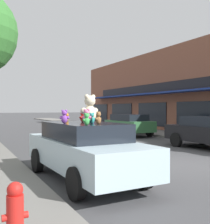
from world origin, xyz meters
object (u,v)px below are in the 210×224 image
object	(u,v)px
teddy_bear_purple	(64,117)
teddy_bear_orange	(67,117)
teddy_bear_white	(87,115)
teddy_bear_red	(82,117)
plush_art_car	(84,149)
teddy_bear_teal	(92,118)
teddy_bear_green	(87,119)
teddy_bear_pink	(87,117)
teddy_bear_brown	(98,118)
teddy_bear_giant	(90,109)
teddy_bear_blue	(92,117)
parked_car_far_right	(129,124)
fire_hydrant	(15,212)

from	to	relation	value
teddy_bear_purple	teddy_bear_orange	world-z (taller)	teddy_bear_purple
teddy_bear_white	teddy_bear_red	world-z (taller)	teddy_bear_white
plush_art_car	teddy_bear_teal	distance (m)	0.99
plush_art_car	teddy_bear_green	bearing A→B (deg)	-111.27
teddy_bear_pink	teddy_bear_brown	bearing A→B (deg)	-170.40
teddy_bear_giant	teddy_bear_green	bearing A→B (deg)	49.35
plush_art_car	teddy_bear_purple	size ratio (longest dim) A/B	13.81
teddy_bear_giant	teddy_bear_blue	distance (m)	0.83
teddy_bear_giant	parked_car_far_right	world-z (taller)	teddy_bear_giant
parked_car_far_right	teddy_bear_pink	bearing A→B (deg)	-126.17
teddy_bear_red	teddy_bear_teal	bearing A→B (deg)	54.27
teddy_bear_pink	teddy_bear_green	bearing A→B (deg)	119.54
teddy_bear_purple	teddy_bear_red	xyz separation A→B (m)	(0.67, 0.46, -0.02)
teddy_bear_white	teddy_bear_brown	xyz separation A→B (m)	(-0.30, -1.40, -0.04)
teddy_bear_red	teddy_bear_orange	size ratio (longest dim) A/B	1.29
teddy_bear_red	teddy_bear_purple	bearing A→B (deg)	6.03
teddy_bear_orange	parked_car_far_right	distance (m)	11.38
teddy_bear_orange	teddy_bear_pink	world-z (taller)	teddy_bear_pink
teddy_bear_teal	teddy_bear_brown	bearing A→B (deg)	106.79
teddy_bear_pink	fire_hydrant	bearing A→B (deg)	103.18
teddy_bear_green	teddy_bear_orange	bearing A→B (deg)	-108.92
plush_art_car	teddy_bear_blue	distance (m)	1.15
teddy_bear_purple	teddy_bear_green	bearing A→B (deg)	133.49
teddy_bear_white	teddy_bear_pink	xyz separation A→B (m)	(-0.51, -1.19, -0.01)
teddy_bear_orange	fire_hydrant	world-z (taller)	teddy_bear_orange
teddy_bear_purple	fire_hydrant	world-z (taller)	teddy_bear_purple
teddy_bear_pink	parked_car_far_right	distance (m)	12.85
teddy_bear_brown	fire_hydrant	xyz separation A→B (m)	(-2.28, -2.28, -1.12)
parked_car_far_right	teddy_bear_white	bearing A→B (deg)	-127.61
teddy_bear_green	teddy_bear_pink	bearing A→B (deg)	-124.20
teddy_bear_blue	teddy_bear_green	bearing A→B (deg)	45.02
teddy_bear_blue	parked_car_far_right	xyz separation A→B (m)	(6.88, 9.11, -0.80)
plush_art_car	teddy_bear_giant	xyz separation A→B (m)	(0.15, -0.06, 1.05)
teddy_bear_giant	teddy_bear_brown	xyz separation A→B (m)	(-0.10, -0.74, -0.21)
teddy_bear_purple	teddy_bear_green	world-z (taller)	teddy_bear_purple
teddy_bear_giant	teddy_bear_red	size ratio (longest dim) A/B	2.50
teddy_bear_giant	teddy_bear_green	size ratio (longest dim) A/B	2.72
teddy_bear_brown	teddy_bear_teal	distance (m)	0.26
teddy_bear_purple	teddy_bear_pink	size ratio (longest dim) A/B	0.94
teddy_bear_white	fire_hydrant	bearing A→B (deg)	28.90
teddy_bear_red	teddy_bear_pink	size ratio (longest dim) A/B	0.81
parked_car_far_right	teddy_bear_teal	bearing A→B (deg)	-125.72
fire_hydrant	teddy_bear_orange	bearing A→B (deg)	62.92
plush_art_car	teddy_bear_giant	bearing A→B (deg)	-25.82
teddy_bear_blue	teddy_bear_purple	bearing A→B (deg)	17.24
teddy_bear_giant	teddy_bear_orange	world-z (taller)	teddy_bear_giant
plush_art_car	teddy_bear_purple	distance (m)	1.04
plush_art_car	teddy_bear_white	size ratio (longest dim) A/B	12.54
teddy_bear_giant	teddy_bear_white	xyz separation A→B (m)	(0.19, 0.65, -0.18)
teddy_bear_red	teddy_bear_orange	xyz separation A→B (m)	(-0.16, 0.84, -0.03)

